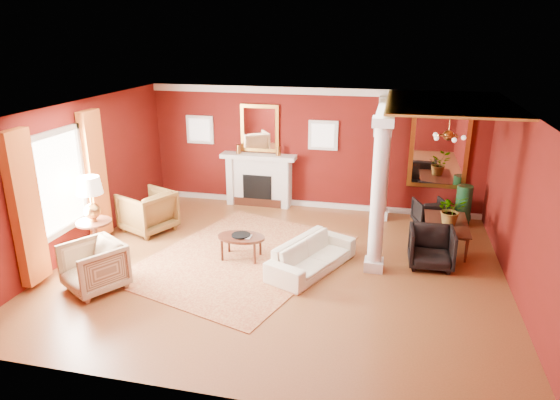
% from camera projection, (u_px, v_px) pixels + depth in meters
% --- Properties ---
extents(ground, '(8.00, 8.00, 0.00)m').
position_uv_depth(ground, '(279.00, 267.00, 9.22)').
color(ground, brown).
rests_on(ground, ground).
extents(room_shell, '(8.04, 7.04, 2.92)m').
position_uv_depth(room_shell, '(279.00, 162.00, 8.56)').
color(room_shell, '#530D0B').
rests_on(room_shell, ground).
extents(fireplace, '(1.85, 0.42, 1.29)m').
position_uv_depth(fireplace, '(259.00, 180.00, 12.34)').
color(fireplace, silver).
rests_on(fireplace, ground).
extents(overmantel_mirror, '(0.95, 0.07, 1.15)m').
position_uv_depth(overmantel_mirror, '(260.00, 128.00, 12.06)').
color(overmantel_mirror, gold).
rests_on(overmantel_mirror, fireplace).
extents(flank_window_left, '(0.70, 0.07, 0.70)m').
position_uv_depth(flank_window_left, '(200.00, 130.00, 12.44)').
color(flank_window_left, silver).
rests_on(flank_window_left, room_shell).
extents(flank_window_right, '(0.70, 0.07, 0.70)m').
position_uv_depth(flank_window_right, '(323.00, 135.00, 11.77)').
color(flank_window_right, silver).
rests_on(flank_window_right, room_shell).
extents(left_window, '(0.21, 2.55, 2.60)m').
position_uv_depth(left_window, '(63.00, 189.00, 9.04)').
color(left_window, white).
rests_on(left_window, room_shell).
extents(column_front, '(0.36, 0.36, 2.80)m').
position_uv_depth(column_front, '(378.00, 196.00, 8.67)').
color(column_front, silver).
rests_on(column_front, ground).
extents(column_back, '(0.36, 0.36, 2.80)m').
position_uv_depth(column_back, '(384.00, 159.00, 11.15)').
color(column_back, silver).
rests_on(column_back, ground).
extents(header_beam, '(0.30, 3.20, 0.32)m').
position_uv_depth(header_beam, '(386.00, 113.00, 9.75)').
color(header_beam, silver).
rests_on(header_beam, column_front).
extents(amber_ceiling, '(2.30, 3.40, 0.04)m').
position_uv_depth(amber_ceiling, '(449.00, 103.00, 9.29)').
color(amber_ceiling, gold).
rests_on(amber_ceiling, room_shell).
extents(dining_mirror, '(1.30, 0.07, 1.70)m').
position_uv_depth(dining_mirror, '(439.00, 152.00, 11.27)').
color(dining_mirror, gold).
rests_on(dining_mirror, room_shell).
extents(chandelier, '(0.60, 0.62, 0.75)m').
position_uv_depth(chandelier, '(448.00, 136.00, 9.52)').
color(chandelier, '#A16C32').
rests_on(chandelier, room_shell).
extents(crown_trim, '(8.00, 0.08, 0.16)m').
position_uv_depth(crown_trim, '(314.00, 91.00, 11.49)').
color(crown_trim, silver).
rests_on(crown_trim, room_shell).
extents(base_trim, '(8.00, 0.08, 0.12)m').
position_uv_depth(base_trim, '(311.00, 204.00, 12.39)').
color(base_trim, silver).
rests_on(base_trim, ground).
extents(rug, '(4.20, 4.88, 0.02)m').
position_uv_depth(rug, '(242.00, 257.00, 9.61)').
color(rug, maroon).
rests_on(rug, ground).
extents(sofa, '(1.30, 1.99, 0.75)m').
position_uv_depth(sofa, '(312.00, 251.00, 9.02)').
color(sofa, '#F5EDCE').
rests_on(sofa, ground).
extents(armchair_leopard, '(1.22, 1.25, 0.99)m').
position_uv_depth(armchair_leopard, '(147.00, 209.00, 10.74)').
color(armchair_leopard, black).
rests_on(armchair_leopard, ground).
extents(armchair_stripe, '(1.18, 1.16, 0.91)m').
position_uv_depth(armchair_stripe, '(93.00, 264.00, 8.32)').
color(armchair_stripe, tan).
rests_on(armchair_stripe, ground).
extents(coffee_table, '(0.91, 0.91, 0.46)m').
position_uv_depth(coffee_table, '(241.00, 238.00, 9.45)').
color(coffee_table, black).
rests_on(coffee_table, ground).
extents(coffee_book, '(0.16, 0.02, 0.22)m').
position_uv_depth(coffee_book, '(243.00, 231.00, 9.36)').
color(coffee_book, black).
rests_on(coffee_book, coffee_table).
extents(side_table, '(0.65, 0.65, 1.62)m').
position_uv_depth(side_table, '(91.00, 203.00, 9.26)').
color(side_table, black).
rests_on(side_table, ground).
extents(dining_table, '(0.54, 1.48, 0.82)m').
position_uv_depth(dining_table, '(448.00, 228.00, 9.96)').
color(dining_table, black).
rests_on(dining_table, ground).
extents(dining_chair_near, '(0.81, 0.76, 0.81)m').
position_uv_depth(dining_chair_near, '(431.00, 246.00, 9.15)').
color(dining_chair_near, black).
rests_on(dining_chair_near, ground).
extents(dining_chair_far, '(0.79, 0.77, 0.66)m').
position_uv_depth(dining_chair_far, '(430.00, 211.00, 11.13)').
color(dining_chair_far, black).
rests_on(dining_chair_far, ground).
extents(green_urn, '(0.39, 0.39, 0.93)m').
position_uv_depth(green_urn, '(463.00, 210.00, 11.11)').
color(green_urn, '#123A1D').
rests_on(green_urn, ground).
extents(potted_plant, '(0.72, 0.75, 0.47)m').
position_uv_depth(potted_plant, '(453.00, 198.00, 9.69)').
color(potted_plant, '#26591E').
rests_on(potted_plant, dining_table).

